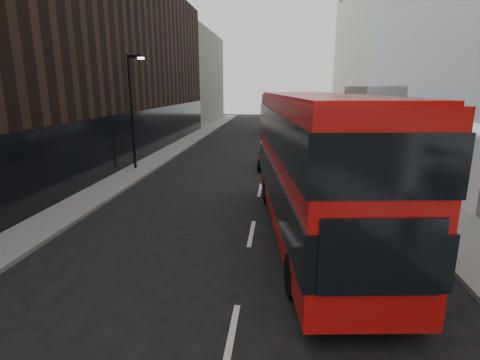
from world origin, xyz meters
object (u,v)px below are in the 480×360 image
(street_lamp, at_px, (132,105))
(car_c, at_px, (316,147))
(red_bus, at_px, (314,161))
(grey_bus, at_px, (284,115))
(car_a, at_px, (272,155))
(car_b, at_px, (300,145))

(street_lamp, distance_m, car_c, 13.85)
(red_bus, distance_m, car_c, 16.25)
(grey_bus, distance_m, car_a, 20.33)
(street_lamp, bearing_deg, car_c, 26.57)
(red_bus, distance_m, car_a, 12.32)
(car_c, bearing_deg, car_b, 125.82)
(grey_bus, bearing_deg, car_c, -80.50)
(street_lamp, bearing_deg, red_bus, -44.06)
(red_bus, xyz_separation_m, car_c, (1.62, 16.04, -2.04))
(street_lamp, height_order, car_c, street_lamp)
(red_bus, relative_size, car_a, 2.74)
(grey_bus, distance_m, car_b, 14.64)
(car_a, bearing_deg, street_lamp, -167.78)
(red_bus, bearing_deg, car_b, 81.68)
(red_bus, height_order, grey_bus, red_bus)
(grey_bus, height_order, car_c, grey_bus)
(car_a, height_order, car_b, car_a)
(red_bus, bearing_deg, car_a, 91.03)
(car_b, xyz_separation_m, car_c, (1.15, -1.74, 0.10))
(car_b, bearing_deg, car_c, -49.82)
(street_lamp, relative_size, grey_bus, 0.61)
(street_lamp, bearing_deg, grey_bus, 66.50)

